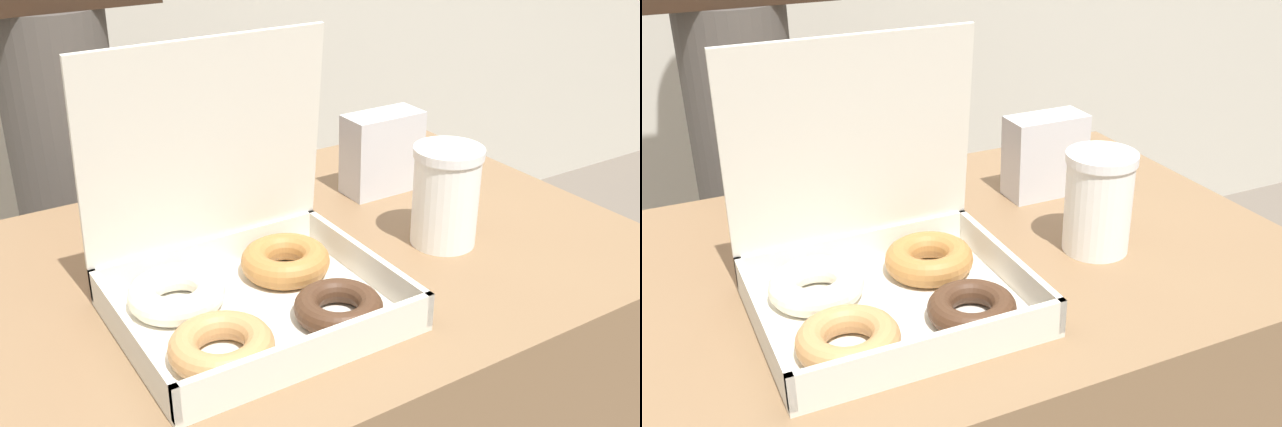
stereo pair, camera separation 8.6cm
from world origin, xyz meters
The scene contains 3 objects.
donut_box centered at (-0.13, -0.08, 0.77)m, with size 0.30×0.26×0.29m.
coffee_cup centered at (0.17, -0.08, 0.80)m, with size 0.09×0.09×0.13m.
napkin_holder centered at (0.20, 0.11, 0.79)m, with size 0.12×0.06×0.12m.
Camera 2 is at (-0.36, -0.78, 1.19)m, focal length 42.00 mm.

